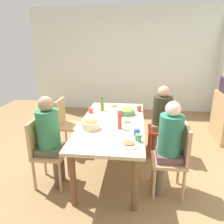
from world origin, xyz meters
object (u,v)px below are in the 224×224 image
cup_1 (138,138)px  cup_2 (139,108)px  person_3 (161,115)px  cup_3 (91,110)px  cup_0 (84,123)px  chair_1 (67,122)px  chair_3 (166,126)px  plate_0 (127,121)px  plate_2 (114,107)px  person_0 (50,134)px  person_2 (169,141)px  dining_table (112,127)px  chair_0 (44,148)px  bottle_0 (102,105)px  bowl_0 (91,125)px  cup_4 (137,132)px  plate_1 (129,144)px  bowl_1 (127,111)px  cup_5 (119,113)px  chair_2 (176,156)px  bottle_1 (120,120)px

cup_1 → cup_2: bearing=179.1°
person_3 → cup_1: size_ratio=10.91×
cup_1 → cup_3: bearing=-141.9°
cup_0 → cup_1: (0.42, 0.73, 0.01)m
chair_1 → chair_3: (0.00, 1.65, 0.00)m
plate_0 → cup_1: cup_1 is taller
plate_0 → plate_2: (-0.69, -0.25, -0.00)m
person_0 → plate_0: size_ratio=5.11×
person_2 → dining_table: bearing=-123.0°
chair_0 → cup_0: 0.61m
person_2 → bottle_0: bearing=-135.9°
chair_3 → bottle_0: size_ratio=4.26×
person_2 → cup_2: (-1.02, -0.35, 0.07)m
person_3 → cup_3: size_ratio=10.52×
person_0 → bowl_0: (-0.20, 0.49, 0.07)m
person_0 → person_2: bearing=90.0°
dining_table → person_3: (-0.48, 0.73, 0.05)m
person_3 → plate_0: (0.46, -0.52, 0.05)m
chair_1 → cup_4: 1.50m
plate_1 → bowl_1: bowl_1 is taller
dining_table → bottle_0: bearing=-156.7°
dining_table → bowl_1: size_ratio=7.54×
person_3 → bowl_1: size_ratio=4.63×
chair_3 → plate_2: (-0.22, -0.87, 0.23)m
chair_3 → cup_5: size_ratio=7.89×
bowl_0 → person_2: bearing=78.3°
chair_0 → bottle_0: 1.20m
plate_0 → cup_0: cup_0 is taller
cup_1 → chair_2: bearing=103.2°
plate_2 → chair_1: bearing=-74.1°
chair_3 → bowl_0: chair_3 is taller
bowl_0 → bottle_1: bearing=96.8°
plate_0 → bottle_1: size_ratio=0.91×
chair_1 → cup_2: bearing=93.1°
person_3 → bottle_1: person_3 is taller
bottle_1 → person_3: bearing=139.2°
person_3 → cup_5: (0.19, -0.65, 0.08)m
dining_table → bottle_0: bottle_0 is taller
bowl_0 → cup_1: 0.69m
dining_table → chair_3: (-0.48, 0.83, -0.14)m
dining_table → cup_4: bearing=40.1°
person_3 → cup_0: 1.27m
chair_2 → chair_3: (-0.95, 0.00, 0.00)m
person_3 → cup_1: 1.12m
person_3 → bottle_0: size_ratio=5.53×
chair_3 → chair_1: bearing=-90.0°
person_2 → chair_2: bearing=90.0°
cup_0 → bottle_1: size_ratio=0.45×
cup_0 → cup_5: size_ratio=1.03×
bottle_1 → cup_5: bearing=-175.1°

